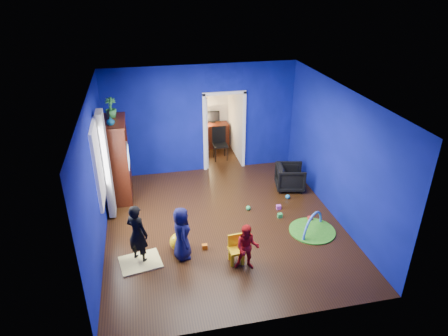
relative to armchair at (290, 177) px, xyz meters
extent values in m
cube|color=black|center=(-1.97, -1.22, -0.32)|extent=(5.00, 5.50, 0.01)
cube|color=white|center=(-1.97, -1.22, 2.58)|extent=(5.00, 5.50, 0.01)
cube|color=navy|center=(-1.97, 1.53, 1.13)|extent=(5.00, 0.02, 2.90)
cube|color=navy|center=(-1.97, -3.97, 1.13)|extent=(5.00, 0.02, 2.90)
cube|color=navy|center=(-4.47, -1.22, 1.13)|extent=(0.02, 5.50, 2.90)
cube|color=navy|center=(0.53, -1.22, 1.13)|extent=(0.02, 5.50, 2.90)
imported|color=black|center=(0.00, 0.00, 0.00)|extent=(0.82, 0.80, 0.63)
imported|color=black|center=(-3.78, -2.04, 0.29)|extent=(0.52, 0.50, 1.21)
imported|color=#0F113A|center=(-2.97, -2.12, 0.23)|extent=(0.36, 0.54, 1.08)
imported|color=red|center=(-1.85, -2.69, 0.15)|extent=(0.53, 0.46, 0.93)
imported|color=#0C5966|center=(-4.18, 0.20, 1.74)|extent=(0.20, 0.20, 0.19)
imported|color=#2F8339|center=(-4.18, 0.72, 1.87)|extent=(0.30, 0.30, 0.46)
cube|color=#3A1509|center=(-4.18, 0.50, 0.66)|extent=(0.58, 1.14, 1.96)
cube|color=silver|center=(-4.14, 0.50, 0.70)|extent=(0.46, 0.70, 0.54)
cube|color=#F2E07A|center=(-3.78, -2.14, -0.30)|extent=(0.85, 0.73, 0.03)
sphere|color=yellow|center=(-3.02, -1.87, -0.14)|extent=(0.35, 0.35, 0.35)
cube|color=yellow|center=(-2.00, -2.49, -0.07)|extent=(0.30, 0.30, 0.50)
cylinder|color=green|center=(-0.18, -1.87, -0.30)|extent=(0.97, 0.97, 0.03)
torus|color=#3F8CD8|center=(-0.18, -1.87, -0.30)|extent=(0.69, 0.61, 0.87)
cube|color=white|center=(-4.46, -0.87, 1.23)|extent=(0.03, 0.95, 1.55)
cube|color=slate|center=(-4.34, -0.32, 0.93)|extent=(0.14, 0.42, 2.40)
cube|color=white|center=(-1.37, 1.53, 0.73)|extent=(1.16, 0.10, 2.10)
cube|color=#3D140A|center=(-1.37, 3.04, 0.06)|extent=(0.88, 0.44, 0.75)
cube|color=black|center=(-1.37, 3.16, 0.63)|extent=(0.40, 0.05, 0.32)
sphere|color=#FFD88C|center=(-1.65, 3.10, 0.61)|extent=(0.14, 0.14, 0.14)
cube|color=black|center=(-1.37, 2.08, 0.14)|extent=(0.40, 0.40, 0.92)
cube|color=white|center=(-1.37, 3.15, 1.70)|extent=(0.88, 0.24, 0.04)
cube|color=red|center=(-0.07, -1.47, -0.27)|extent=(0.10, 0.08, 0.10)
sphere|color=#2288C4|center=(-0.22, -0.48, -0.26)|extent=(0.11, 0.11, 0.11)
cube|color=orange|center=(-2.52, -1.97, -0.27)|extent=(0.10, 0.08, 0.10)
sphere|color=green|center=(-1.29, -0.77, -0.26)|extent=(0.11, 0.11, 0.11)
cube|color=#BE48C1|center=(-0.59, -0.88, -0.27)|extent=(0.10, 0.08, 0.10)
cube|color=green|center=(-0.68, -1.22, -0.27)|extent=(0.10, 0.08, 0.10)
camera|label=1|loc=(-3.48, -8.31, 4.68)|focal=32.00mm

